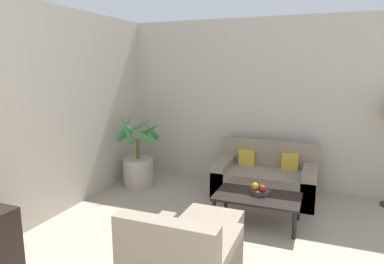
{
  "coord_description": "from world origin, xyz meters",
  "views": [
    {
      "loc": [
        -0.19,
        0.46,
        1.93
      ],
      "look_at": [
        -1.99,
        5.01,
        1.0
      ],
      "focal_mm": 32.0,
      "sensor_mm": 36.0,
      "label": 1
    }
  ],
  "objects_px": {
    "apple_red": "(263,188)",
    "apple_green": "(261,186)",
    "fruit_bowl": "(260,191)",
    "potted_palm": "(138,162)",
    "sofa_loveseat": "(265,179)",
    "ottoman": "(210,232)",
    "orange_fruit": "(255,186)",
    "coffee_table": "(257,199)"
  },
  "relations": [
    {
      "from": "apple_green",
      "to": "fruit_bowl",
      "type": "bearing_deg",
      "value": -80.4
    },
    {
      "from": "apple_red",
      "to": "ottoman",
      "type": "distance_m",
      "value": 0.95
    },
    {
      "from": "sofa_loveseat",
      "to": "apple_green",
      "type": "height_order",
      "value": "sofa_loveseat"
    },
    {
      "from": "potted_palm",
      "to": "apple_red",
      "type": "relative_size",
      "value": 15.52
    },
    {
      "from": "sofa_loveseat",
      "to": "ottoman",
      "type": "bearing_deg",
      "value": -99.65
    },
    {
      "from": "sofa_loveseat",
      "to": "fruit_bowl",
      "type": "distance_m",
      "value": 0.86
    },
    {
      "from": "potted_palm",
      "to": "ottoman",
      "type": "distance_m",
      "value": 2.27
    },
    {
      "from": "potted_palm",
      "to": "apple_red",
      "type": "distance_m",
      "value": 2.24
    },
    {
      "from": "sofa_loveseat",
      "to": "orange_fruit",
      "type": "xyz_separation_m",
      "value": [
        0.02,
        -0.89,
        0.18
      ]
    },
    {
      "from": "fruit_bowl",
      "to": "apple_red",
      "type": "bearing_deg",
      "value": -56.78
    },
    {
      "from": "fruit_bowl",
      "to": "apple_red",
      "type": "height_order",
      "value": "apple_red"
    },
    {
      "from": "fruit_bowl",
      "to": "apple_green",
      "type": "height_order",
      "value": "apple_green"
    },
    {
      "from": "orange_fruit",
      "to": "ottoman",
      "type": "distance_m",
      "value": 0.94
    },
    {
      "from": "potted_palm",
      "to": "sofa_loveseat",
      "type": "distance_m",
      "value": 2.05
    },
    {
      "from": "fruit_bowl",
      "to": "orange_fruit",
      "type": "bearing_deg",
      "value": -152.28
    },
    {
      "from": "coffee_table",
      "to": "apple_green",
      "type": "distance_m",
      "value": 0.17
    },
    {
      "from": "coffee_table",
      "to": "potted_palm",
      "type": "bearing_deg",
      "value": 162.63
    },
    {
      "from": "coffee_table",
      "to": "apple_red",
      "type": "distance_m",
      "value": 0.15
    },
    {
      "from": "coffee_table",
      "to": "apple_green",
      "type": "relative_size",
      "value": 15.76
    },
    {
      "from": "potted_palm",
      "to": "apple_green",
      "type": "xyz_separation_m",
      "value": [
        2.1,
        -0.54,
        0.05
      ]
    },
    {
      "from": "apple_green",
      "to": "orange_fruit",
      "type": "distance_m",
      "value": 0.09
    },
    {
      "from": "ottoman",
      "to": "potted_palm",
      "type": "bearing_deg",
      "value": 140.18
    },
    {
      "from": "apple_red",
      "to": "ottoman",
      "type": "height_order",
      "value": "apple_red"
    },
    {
      "from": "orange_fruit",
      "to": "ottoman",
      "type": "height_order",
      "value": "orange_fruit"
    },
    {
      "from": "ottoman",
      "to": "orange_fruit",
      "type": "bearing_deg",
      "value": 69.83
    },
    {
      "from": "apple_red",
      "to": "apple_green",
      "type": "relative_size",
      "value": 1.17
    },
    {
      "from": "sofa_loveseat",
      "to": "ottoman",
      "type": "height_order",
      "value": "sofa_loveseat"
    },
    {
      "from": "fruit_bowl",
      "to": "orange_fruit",
      "type": "relative_size",
      "value": 2.81
    },
    {
      "from": "sofa_loveseat",
      "to": "apple_green",
      "type": "relative_size",
      "value": 21.94
    },
    {
      "from": "sofa_loveseat",
      "to": "apple_green",
      "type": "bearing_deg",
      "value": -84.98
    },
    {
      "from": "fruit_bowl",
      "to": "potted_palm",
      "type": "bearing_deg",
      "value": 164.78
    },
    {
      "from": "apple_green",
      "to": "orange_fruit",
      "type": "height_order",
      "value": "orange_fruit"
    },
    {
      "from": "sofa_loveseat",
      "to": "coffee_table",
      "type": "relative_size",
      "value": 1.39
    },
    {
      "from": "coffee_table",
      "to": "apple_green",
      "type": "xyz_separation_m",
      "value": [
        0.02,
        0.11,
        0.13
      ]
    },
    {
      "from": "potted_palm",
      "to": "sofa_loveseat",
      "type": "height_order",
      "value": "potted_palm"
    },
    {
      "from": "apple_red",
      "to": "fruit_bowl",
      "type": "bearing_deg",
      "value": 123.22
    },
    {
      "from": "apple_green",
      "to": "ottoman",
      "type": "distance_m",
      "value": 1.01
    },
    {
      "from": "apple_red",
      "to": "apple_green",
      "type": "xyz_separation_m",
      "value": [
        -0.05,
        0.09,
        -0.01
      ]
    },
    {
      "from": "potted_palm",
      "to": "ottoman",
      "type": "height_order",
      "value": "potted_palm"
    },
    {
      "from": "apple_red",
      "to": "ottoman",
      "type": "bearing_deg",
      "value": -116.81
    },
    {
      "from": "coffee_table",
      "to": "apple_green",
      "type": "height_order",
      "value": "apple_green"
    },
    {
      "from": "potted_palm",
      "to": "ottoman",
      "type": "xyz_separation_m",
      "value": [
        1.74,
        -1.45,
        -0.22
      ]
    }
  ]
}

